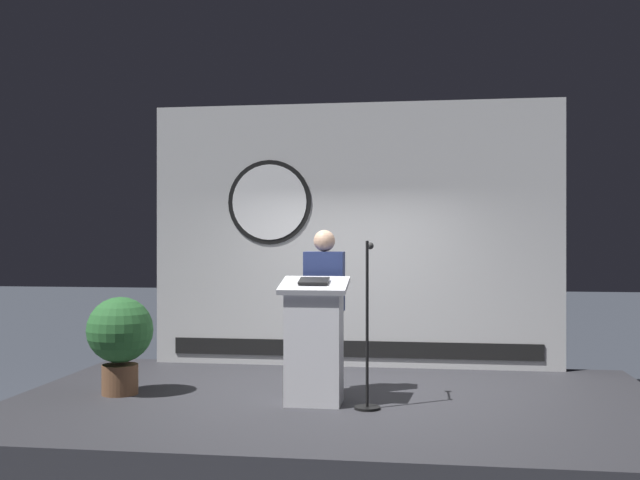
% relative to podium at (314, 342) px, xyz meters
% --- Properties ---
extents(ground_plane, '(40.00, 40.00, 0.00)m').
position_rel_podium_xyz_m(ground_plane, '(0.19, 0.26, -0.89)').
color(ground_plane, '#383D47').
extents(stage_platform, '(6.40, 4.00, 0.30)m').
position_rel_podium_xyz_m(stage_platform, '(0.19, 0.26, -0.74)').
color(stage_platform, '#333338').
rests_on(stage_platform, ground).
extents(banner_display, '(5.03, 0.12, 3.24)m').
position_rel_podium_xyz_m(banner_display, '(0.16, 2.11, 1.03)').
color(banner_display, silver).
rests_on(banner_display, stage_platform).
extents(podium, '(0.64, 0.50, 1.20)m').
position_rel_podium_xyz_m(podium, '(0.00, 0.00, 0.00)').
color(podium, silver).
rests_on(podium, stage_platform).
extents(speaker_person, '(0.40, 0.26, 1.66)m').
position_rel_podium_xyz_m(speaker_person, '(0.03, 0.48, 0.26)').
color(speaker_person, black).
rests_on(speaker_person, stage_platform).
extents(microphone_stand, '(0.24, 0.55, 1.55)m').
position_rel_podium_xyz_m(microphone_stand, '(0.51, -0.10, -0.04)').
color(microphone_stand, black).
rests_on(microphone_stand, stage_platform).
extents(potted_plant, '(0.66, 0.66, 0.98)m').
position_rel_podium_xyz_m(potted_plant, '(-2.00, 0.15, 0.00)').
color(potted_plant, brown).
rests_on(potted_plant, stage_platform).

